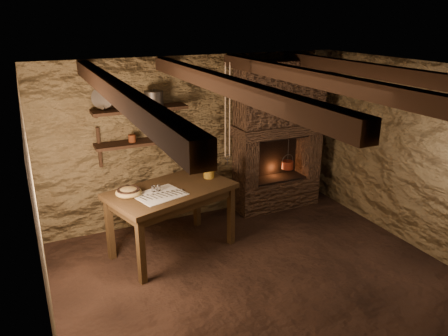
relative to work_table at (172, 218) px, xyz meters
name	(u,v)px	position (x,y,z in m)	size (l,w,h in m)	color
floor	(262,281)	(0.71, -1.10, -0.47)	(4.50, 4.50, 0.00)	black
back_wall	(197,139)	(0.71, 0.90, 0.73)	(4.50, 0.04, 2.40)	#493922
front_wall	(412,284)	(0.71, -3.10, 0.73)	(4.50, 0.04, 2.40)	#493922
left_wall	(39,225)	(-1.54, -1.10, 0.73)	(0.04, 4.00, 2.40)	#493922
right_wall	(418,158)	(2.96, -1.10, 0.73)	(0.04, 4.00, 2.40)	#493922
ceiling	(269,71)	(0.71, -1.10, 1.93)	(4.50, 4.00, 0.04)	black
beam_far_left	(116,91)	(-0.79, -1.10, 1.84)	(0.14, 3.95, 0.16)	black
beam_mid_left	(222,84)	(0.21, -1.10, 1.84)	(0.14, 3.95, 0.16)	black
beam_mid_right	(310,78)	(1.21, -1.10, 1.84)	(0.14, 3.95, 0.16)	black
beam_far_right	(384,73)	(2.21, -1.10, 1.84)	(0.14, 3.95, 0.16)	black
shelf_lower	(142,142)	(-0.14, 0.74, 0.83)	(1.25, 0.30, 0.04)	black
shelf_upper	(140,109)	(-0.14, 0.74, 1.28)	(1.25, 0.30, 0.04)	black
hearth	(278,132)	(1.96, 0.67, 0.75)	(1.43, 0.51, 2.30)	#35241A
work_table	(172,218)	(0.00, 0.00, 0.00)	(1.73, 1.29, 0.88)	black
linen_cloth	(160,195)	(-0.19, -0.15, 0.41)	(0.56, 0.45, 0.01)	silver
pewter_cutlery_row	(160,194)	(-0.19, -0.17, 0.42)	(0.47, 0.18, 0.01)	gray
drinking_glasses	(158,188)	(-0.17, -0.04, 0.45)	(0.18, 0.05, 0.07)	silver
stoneware_jug	(209,162)	(0.58, 0.15, 0.62)	(0.18, 0.18, 0.50)	olive
wooden_bowl	(129,192)	(-0.53, 0.01, 0.44)	(0.31, 0.31, 0.11)	olive
iron_stockpot	(154,99)	(0.05, 0.74, 1.39)	(0.25, 0.25, 0.19)	#2D2B28
tin_pan	(103,98)	(-0.59, 0.84, 1.44)	(0.29, 0.29, 0.04)	#A9A9A4
small_kettle	(157,135)	(0.07, 0.74, 0.90)	(0.14, 0.11, 0.15)	#A9A9A4
rusty_tin	(132,138)	(-0.28, 0.74, 0.90)	(0.10, 0.10, 0.10)	#582511
red_pot	(288,164)	(2.12, 0.62, 0.22)	(0.23, 0.23, 0.54)	maroon
hanging_ropes	(228,111)	(0.76, -0.05, 1.33)	(0.08, 0.08, 1.20)	#CAAF8F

